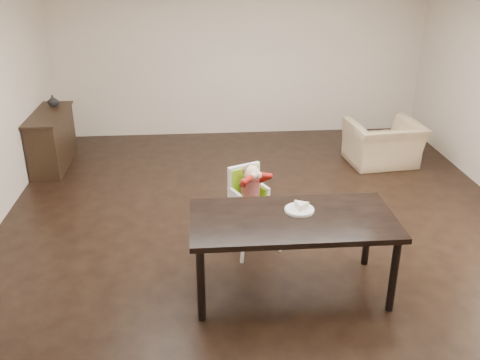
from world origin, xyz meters
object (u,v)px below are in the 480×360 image
object	(u,v)px
high_chair	(249,189)
armchair	(384,136)
dining_table	(293,225)
sideboard	(52,140)

from	to	relation	value
high_chair	armchair	xyz separation A→B (m)	(2.15, 2.16, -0.24)
dining_table	sideboard	size ratio (longest dim) A/B	1.43
high_chair	sideboard	bearing A→B (deg)	111.84
armchair	dining_table	bearing A→B (deg)	51.99
dining_table	sideboard	world-z (taller)	sideboard
dining_table	high_chair	xyz separation A→B (m)	(-0.30, 0.81, -0.01)
armchair	sideboard	distance (m)	4.74
high_chair	armchair	bearing A→B (deg)	20.71
dining_table	sideboard	xyz separation A→B (m)	(-2.88, 3.28, -0.27)
sideboard	high_chair	bearing A→B (deg)	-43.76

